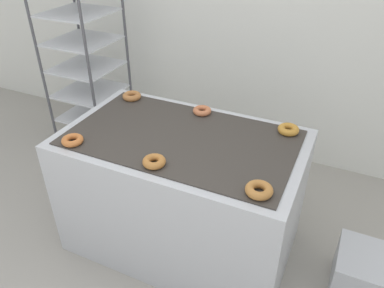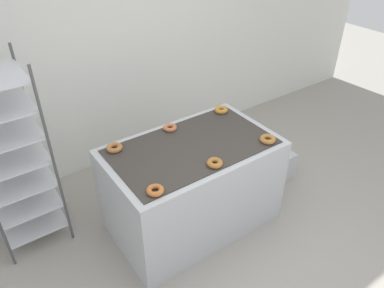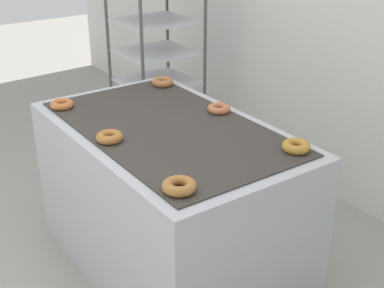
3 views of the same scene
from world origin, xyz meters
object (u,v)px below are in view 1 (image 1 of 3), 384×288
at_px(baking_rack_cart, 87,67).
at_px(glaze_bin, 359,273).
at_px(donut_far_left, 132,96).
at_px(donut_near_left, 72,140).
at_px(donut_near_center, 154,162).
at_px(donut_far_right, 288,129).
at_px(donut_far_center, 202,111).
at_px(donut_near_right, 259,190).
at_px(fryer_machine, 183,193).

bearing_deg(baking_rack_cart, glaze_bin, -14.86).
bearing_deg(glaze_bin, donut_far_left, 171.71).
distance_m(baking_rack_cart, glaze_bin, 2.66).
xyz_separation_m(donut_near_left, donut_near_center, (0.55, 0.01, 0.00)).
relative_size(glaze_bin, donut_near_left, 2.89).
height_order(donut_near_center, donut_far_right, same).
xyz_separation_m(glaze_bin, donut_far_center, (-1.19, 0.26, 0.75)).
bearing_deg(donut_near_right, glaze_bin, 32.87).
height_order(fryer_machine, donut_near_right, donut_near_right).
bearing_deg(baking_rack_cart, donut_far_center, -17.03).
relative_size(fryer_machine, donut_far_center, 11.93).
distance_m(donut_near_right, donut_far_center, 0.88).
xyz_separation_m(glaze_bin, donut_near_center, (-1.19, -0.40, 0.75)).
distance_m(fryer_machine, donut_far_left, 0.80).
distance_m(donut_far_left, donut_far_right, 1.15).
distance_m(donut_near_right, donut_far_right, 0.64).
xyz_separation_m(fryer_machine, donut_far_right, (0.58, 0.33, 0.47)).
bearing_deg(donut_far_left, donut_near_center, -49.37).
bearing_deg(fryer_machine, glaze_bin, 3.46).
bearing_deg(donut_near_right, donut_near_left, -179.14).
relative_size(baking_rack_cart, donut_far_center, 13.65).
relative_size(fryer_machine, donut_near_right, 10.71).
bearing_deg(glaze_bin, donut_far_center, 167.53).
bearing_deg(donut_near_right, donut_far_center, 132.02).
bearing_deg(donut_far_right, donut_near_right, -90.03).
bearing_deg(donut_far_left, donut_far_center, 0.91).
height_order(baking_rack_cart, donut_far_left, baking_rack_cart).
distance_m(baking_rack_cart, donut_far_center, 1.35).
distance_m(glaze_bin, donut_near_left, 1.94).
xyz_separation_m(donut_near_right, donut_far_left, (-1.14, 0.64, -0.00)).
relative_size(baking_rack_cart, donut_far_left, 12.62).
bearing_deg(donut_near_left, fryer_machine, 30.95).
bearing_deg(donut_near_right, donut_far_left, 150.62).
height_order(donut_far_left, donut_far_center, donut_far_left).
distance_m(baking_rack_cart, donut_near_center, 1.67).
xyz_separation_m(donut_near_left, donut_far_right, (1.14, 0.66, 0.00)).
xyz_separation_m(fryer_machine, donut_far_center, (-0.01, 0.34, 0.46)).
bearing_deg(donut_far_left, fryer_machine, -29.95).
height_order(donut_near_left, donut_far_center, same).
bearing_deg(donut_far_right, donut_far_center, 179.15).
bearing_deg(donut_near_right, baking_rack_cart, 150.83).
bearing_deg(donut_near_center, donut_near_left, -178.84).
xyz_separation_m(fryer_machine, donut_near_right, (0.58, -0.32, 0.47)).
bearing_deg(donut_near_right, donut_far_right, 89.97).
height_order(glaze_bin, donut_near_right, donut_near_right).
height_order(donut_near_right, donut_far_center, donut_near_right).
bearing_deg(glaze_bin, fryer_machine, -176.54).
bearing_deg(donut_near_center, fryer_machine, 88.59).
xyz_separation_m(fryer_machine, glaze_bin, (1.18, 0.07, -0.29)).
xyz_separation_m(donut_near_right, donut_far_right, (0.00, 0.64, -0.00)).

